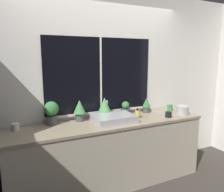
{
  "coord_description": "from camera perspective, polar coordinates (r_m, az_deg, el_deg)",
  "views": [
    {
      "loc": [
        -1.19,
        -2.25,
        1.76
      ],
      "look_at": [
        0.02,
        0.29,
        1.26
      ],
      "focal_mm": 35.0,
      "sensor_mm": 36.0,
      "label": 1
    }
  ],
  "objects": [
    {
      "name": "potted_plant_center",
      "position": [
        3.08,
        -1.95,
        -2.65
      ],
      "size": [
        0.18,
        0.18,
        0.29
      ],
      "color": "#4C4C51",
      "rests_on": "counter"
    },
    {
      "name": "wall_right",
      "position": [
        5.22,
        18.37,
        5.13
      ],
      "size": [
        0.06,
        7.0,
        2.7
      ],
      "color": "silver",
      "rests_on": "ground_plane"
    },
    {
      "name": "kettle",
      "position": [
        3.46,
        17.89,
        -3.43
      ],
      "size": [
        0.18,
        0.18,
        0.15
      ],
      "color": "#B2B2B7",
      "rests_on": "counter"
    },
    {
      "name": "wall_back",
      "position": [
        3.16,
        -3.19,
        2.67
      ],
      "size": [
        8.0,
        0.09,
        2.7
      ],
      "color": "silver",
      "rests_on": "ground_plane"
    },
    {
      "name": "counter",
      "position": [
        3.09,
        -0.42,
        -14.84
      ],
      "size": [
        2.67,
        0.6,
        0.91
      ],
      "color": "#B2A893",
      "rests_on": "ground_plane"
    },
    {
      "name": "soap_bottle",
      "position": [
        3.12,
        6.65,
        -4.69
      ],
      "size": [
        0.07,
        0.07,
        0.14
      ],
      "color": "#DBD14C",
      "rests_on": "counter"
    },
    {
      "name": "potted_plant_far_right",
      "position": [
        3.43,
        8.97,
        -2.25
      ],
      "size": [
        0.13,
        0.13,
        0.23
      ],
      "color": "#4C4C51",
      "rests_on": "counter"
    },
    {
      "name": "potted_plant_left",
      "position": [
        2.96,
        -8.47,
        -3.36
      ],
      "size": [
        0.16,
        0.16,
        0.29
      ],
      "color": "#4C4C51",
      "rests_on": "counter"
    },
    {
      "name": "mug_green",
      "position": [
        3.64,
        14.89,
        -2.97
      ],
      "size": [
        0.08,
        0.08,
        0.1
      ],
      "color": "#38844C",
      "rests_on": "counter"
    },
    {
      "name": "sink",
      "position": [
        2.94,
        0.47,
        -5.84
      ],
      "size": [
        0.55,
        0.44,
        0.25
      ],
      "color": "#ADADB2",
      "rests_on": "counter"
    },
    {
      "name": "mug_black",
      "position": [
        3.25,
        14.51,
        -4.68
      ],
      "size": [
        0.09,
        0.09,
        0.08
      ],
      "color": "black",
      "rests_on": "counter"
    },
    {
      "name": "mug_white",
      "position": [
        2.84,
        -23.94,
        -7.37
      ],
      "size": [
        0.09,
        0.09,
        0.08
      ],
      "color": "white",
      "rests_on": "counter"
    },
    {
      "name": "potted_plant_right",
      "position": [
        3.25,
        3.54,
        -3.35
      ],
      "size": [
        0.13,
        0.13,
        0.21
      ],
      "color": "#4C4C51",
      "rests_on": "counter"
    },
    {
      "name": "potted_plant_far_left",
      "position": [
        2.88,
        -15.53,
        -3.88
      ],
      "size": [
        0.18,
        0.18,
        0.3
      ],
      "color": "#4C4C51",
      "rests_on": "counter"
    }
  ]
}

